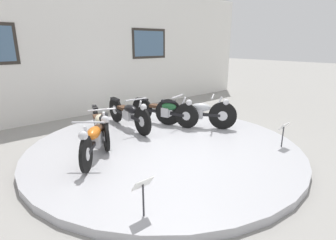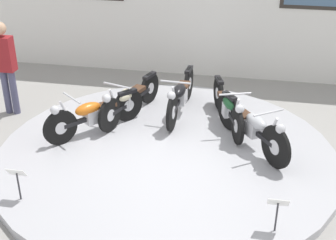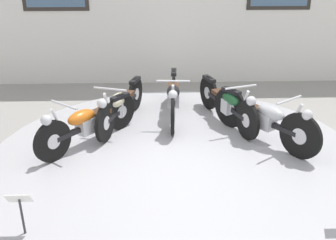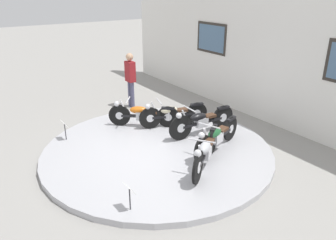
# 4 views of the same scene
# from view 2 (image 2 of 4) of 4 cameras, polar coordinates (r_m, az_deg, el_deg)

# --- Properties ---
(ground_plane) EXTENTS (60.00, 60.00, 0.00)m
(ground_plane) POSITION_cam_2_polar(r_m,az_deg,el_deg) (7.67, -0.20, -4.54)
(ground_plane) COLOR gray
(display_platform) EXTENTS (5.47, 5.47, 0.13)m
(display_platform) POSITION_cam_2_polar(r_m,az_deg,el_deg) (7.63, -0.20, -4.11)
(display_platform) COLOR #ADADB2
(display_platform) RESTS_ON ground_plane
(motorcycle_orange) EXTENTS (1.28, 1.54, 0.78)m
(motorcycle_orange) POSITION_cam_2_polar(r_m,az_deg,el_deg) (8.05, -9.09, 0.85)
(motorcycle_orange) COLOR black
(motorcycle_orange) RESTS_ON display_platform
(motorcycle_cream) EXTENTS (0.71, 1.88, 0.78)m
(motorcycle_cream) POSITION_cam_2_polar(r_m,az_deg,el_deg) (8.53, -4.72, 2.67)
(motorcycle_cream) COLOR black
(motorcycle_cream) RESTS_ON display_platform
(motorcycle_black) EXTENTS (0.54, 2.01, 0.81)m
(motorcycle_black) POSITION_cam_2_polar(r_m,az_deg,el_deg) (8.60, 1.53, 3.13)
(motorcycle_black) COLOR black
(motorcycle_black) RESTS_ON display_platform
(motorcycle_green) EXTENTS (0.74, 1.89, 0.79)m
(motorcycle_green) POSITION_cam_2_polar(r_m,az_deg,el_deg) (8.26, 7.34, 1.72)
(motorcycle_green) COLOR black
(motorcycle_green) RESTS_ON display_platform
(motorcycle_silver) EXTENTS (1.22, 1.68, 0.81)m
(motorcycle_silver) POSITION_cam_2_polar(r_m,az_deg,el_deg) (7.61, 10.23, -0.65)
(motorcycle_silver) COLOR black
(motorcycle_silver) RESTS_ON display_platform
(info_placard_front_left) EXTENTS (0.26, 0.11, 0.51)m
(info_placard_front_left) POSITION_cam_2_polar(r_m,az_deg,el_deg) (6.61, -17.91, -6.60)
(info_placard_front_left) COLOR #333338
(info_placard_front_left) RESTS_ON display_platform
(info_placard_front_centre) EXTENTS (0.26, 0.11, 0.51)m
(info_placard_front_centre) POSITION_cam_2_polar(r_m,az_deg,el_deg) (5.92, 13.23, -10.27)
(info_placard_front_centre) COLOR #333338
(info_placard_front_centre) RESTS_ON display_platform
(visitor_standing) EXTENTS (0.36, 0.24, 1.79)m
(visitor_standing) POSITION_cam_2_polar(r_m,az_deg,el_deg) (9.22, -19.22, 6.61)
(visitor_standing) COLOR #4C4C6B
(visitor_standing) RESTS_ON ground_plane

